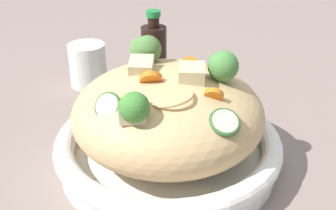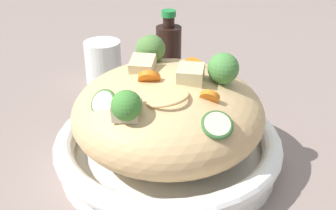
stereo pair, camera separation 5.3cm
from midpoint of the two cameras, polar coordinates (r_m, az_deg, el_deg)
The scene contains 9 objects.
ground_plane at distance 0.63m, azimuth 2.43°, elevation -7.75°, with size 3.00×3.00×0.00m, color gray.
serving_bowl at distance 0.62m, azimuth 2.48°, elevation -5.76°, with size 0.32×0.32×0.05m.
noodle_heap at distance 0.59m, azimuth 2.59°, elevation -1.11°, with size 0.27×0.27×0.12m.
broccoli_florets at distance 0.57m, azimuth 2.55°, elevation 5.34°, with size 0.16×0.22×0.06m.
carrot_coins at distance 0.55m, azimuth 4.15°, elevation 3.21°, with size 0.10×0.12×0.04m.
zucchini_slices at distance 0.50m, azimuth 2.82°, elevation -1.44°, with size 0.18×0.08×0.04m.
chicken_chunks at distance 0.54m, azimuth 1.51°, elevation 3.19°, with size 0.11×0.13×0.04m.
soy_sauce_bottle at distance 0.85m, azimuth 1.89°, elevation 6.95°, with size 0.05×0.05×0.15m.
drinking_glass at distance 0.87m, azimuth -6.96°, elevation 5.73°, with size 0.07×0.07×0.09m.
Camera 2 is at (-0.02, 0.51, 0.37)m, focal length 45.42 mm.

